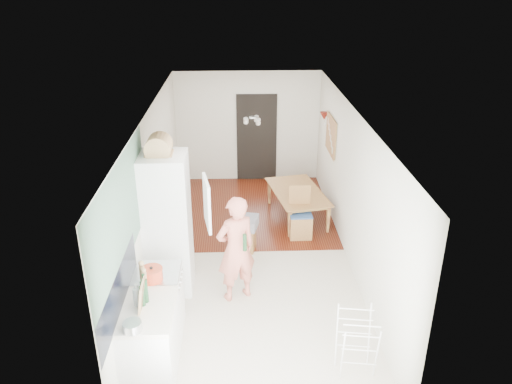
{
  "coord_description": "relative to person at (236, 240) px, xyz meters",
  "views": [
    {
      "loc": [
        -0.22,
        -7.27,
        4.48
      ],
      "look_at": [
        0.06,
        0.2,
        1.13
      ],
      "focal_mm": 35.0,
      "sensor_mm": 36.0,
      "label": 1
    }
  ],
  "objects": [
    {
      "name": "tile_splashback",
      "position": [
        -1.31,
        -1.46,
        0.18
      ],
      "size": [
        0.02,
        1.9,
        0.5
      ],
      "primitive_type": "cube",
      "color": "black",
      "rests_on": "room_shell"
    },
    {
      "name": "grey_drape",
      "position": [
        0.15,
        1.38,
        -0.44
      ],
      "size": [
        0.5,
        0.5,
        0.19
      ],
      "primitive_type": "cube",
      "rotation": [
        0.0,
        0.0,
        -0.23
      ],
      "color": "gray",
      "rests_on": "stool"
    },
    {
      "name": "fridge_housing",
      "position": [
        -1.0,
        0.31,
        0.11
      ],
      "size": [
        0.66,
        0.66,
        2.15
      ],
      "primitive_type": "cube",
      "color": "white",
      "rests_on": "room_shell"
    },
    {
      "name": "drying_rack",
      "position": [
        1.42,
        -1.56,
        -0.56
      ],
      "size": [
        0.47,
        0.44,
        0.82
      ],
      "primitive_type": null,
      "rotation": [
        0.0,
        0.0,
        -0.14
      ],
      "color": "white",
      "rests_on": "floor"
    },
    {
      "name": "base_cabinet",
      "position": [
        -1.03,
        -1.46,
        -0.54
      ],
      "size": [
        0.6,
        0.9,
        0.86
      ],
      "primitive_type": "cube",
      "color": "white",
      "rests_on": "room_shell"
    },
    {
      "name": "cooker_top",
      "position": [
        -1.03,
        -0.71,
        -0.07
      ],
      "size": [
        0.6,
        0.6,
        0.04
      ],
      "primitive_type": "cube",
      "color": "silver",
      "rests_on": "room_shell"
    },
    {
      "name": "wood_floor_overlay",
      "position": [
        0.27,
        2.94,
        -0.96
      ],
      "size": [
        3.2,
        3.3,
        0.01
      ],
      "primitive_type": "cube",
      "color": "#602813",
      "rests_on": "room_shell"
    },
    {
      "name": "bottle_a",
      "position": [
        -1.05,
        -1.33,
        0.11
      ],
      "size": [
        0.09,
        0.09,
        0.3
      ],
      "primitive_type": "cylinder",
      "rotation": [
        0.0,
        0.0,
        -0.26
      ],
      "color": "#194020",
      "rests_on": "worktop"
    },
    {
      "name": "steel_pan",
      "position": [
        -1.11,
        -1.84,
        0.01
      ],
      "size": [
        0.22,
        0.22,
        0.1
      ],
      "primitive_type": "cylinder",
      "rotation": [
        0.0,
        0.0,
        -0.06
      ],
      "color": "silver",
      "rests_on": "worktop"
    },
    {
      "name": "person",
      "position": [
        0.0,
        0.0,
        0.0
      ],
      "size": [
        0.84,
        0.72,
        1.93
      ],
      "primitive_type": "imported",
      "rotation": [
        0.0,
        0.0,
        3.59
      ],
      "color": "#E07B66",
      "rests_on": "floor"
    },
    {
      "name": "pinboard_frame",
      "position": [
        1.84,
        2.99,
        0.58
      ],
      "size": [
        0.0,
        0.94,
        0.74
      ],
      "primitive_type": "cube",
      "color": "#AD8443",
      "rests_on": "room_shell"
    },
    {
      "name": "fridge_interior",
      "position": [
        -0.69,
        0.31,
        0.58
      ],
      "size": [
        0.02,
        0.52,
        0.66
      ],
      "primitive_type": "cube",
      "color": "white",
      "rests_on": "room_shell"
    },
    {
      "name": "fridge_door",
      "position": [
        -0.39,
        0.01,
        0.58
      ],
      "size": [
        0.14,
        0.56,
        0.7
      ],
      "primitive_type": "cube",
      "rotation": [
        0.0,
        0.0,
        -1.4
      ],
      "color": "white",
      "rests_on": "room_shell"
    },
    {
      "name": "dining_table",
      "position": [
        1.22,
        2.56,
        -0.73
      ],
      "size": [
        1.01,
        1.49,
        0.48
      ],
      "primitive_type": "imported",
      "rotation": [
        0.0,
        0.0,
        1.76
      ],
      "color": "#AD8443",
      "rests_on": "floor"
    },
    {
      "name": "sage_wall_panel",
      "position": [
        -1.32,
        -0.91,
        0.88
      ],
      "size": [
        0.02,
        3.0,
        1.3
      ],
      "primitive_type": "cube",
      "color": "slate",
      "rests_on": "room_shell"
    },
    {
      "name": "bottle_b",
      "position": [
        -1.07,
        -1.4,
        0.08
      ],
      "size": [
        0.06,
        0.06,
        0.26
      ],
      "primitive_type": "cylinder",
      "rotation": [
        0.0,
        0.0,
        -0.06
      ],
      "color": "#194020",
      "rests_on": "worktop"
    },
    {
      "name": "worktop",
      "position": [
        -1.03,
        -1.46,
        -0.08
      ],
      "size": [
        0.62,
        0.92,
        0.06
      ],
      "primitive_type": "cube",
      "color": "white",
      "rests_on": "room_shell"
    },
    {
      "name": "held_bottle",
      "position": [
        0.12,
        -0.18,
        0.06
      ],
      "size": [
        0.06,
        0.06,
        0.26
      ],
      "primitive_type": "cylinder",
      "color": "#194020",
      "rests_on": "person"
    },
    {
      "name": "doorway_recess",
      "position": [
        0.47,
        4.57,
        0.03
      ],
      "size": [
        0.9,
        0.04,
        2.0
      ],
      "primitive_type": "cube",
      "color": "black",
      "rests_on": "room_shell"
    },
    {
      "name": "pepper_mill_back",
      "position": [
        -1.15,
        -0.95,
        0.08
      ],
      "size": [
        0.08,
        0.08,
        0.25
      ],
      "primitive_type": "cylinder",
      "rotation": [
        0.0,
        0.0,
        0.2
      ],
      "color": "tan",
      "rests_on": "worktop"
    },
    {
      "name": "chopping_boards",
      "position": [
        -1.06,
        -1.44,
        0.14
      ],
      "size": [
        0.04,
        0.27,
        0.37
      ],
      "primitive_type": null,
      "rotation": [
        0.0,
        0.0,
        0.0
      ],
      "color": "tan",
      "rests_on": "worktop"
    },
    {
      "name": "pinboard",
      "position": [
        1.85,
        2.99,
        0.58
      ],
      "size": [
        0.03,
        0.9,
        0.7
      ],
      "primitive_type": "cube",
      "color": "tan",
      "rests_on": "room_shell"
    },
    {
      "name": "wall_sconce",
      "position": [
        1.81,
        3.64,
        0.78
      ],
      "size": [
        0.18,
        0.18,
        0.16
      ],
      "primitive_type": "cone",
      "color": "maroon",
      "rests_on": "room_shell"
    },
    {
      "name": "red_casserole",
      "position": [
        -1.05,
        -0.89,
        0.04
      ],
      "size": [
        0.33,
        0.33,
        0.16
      ],
      "primitive_type": "cylinder",
      "rotation": [
        0.0,
        0.0,
        -0.17
      ],
      "color": "#D44224",
      "rests_on": "cooker_top"
    },
    {
      "name": "dining_chair",
      "position": [
        1.16,
        1.8,
        -0.5
      ],
      "size": [
        0.4,
        0.4,
        0.94
      ],
      "primitive_type": null,
      "rotation": [
        0.0,
        0.0,
        0.03
      ],
      "color": "#AD8443",
      "rests_on": "floor"
    },
    {
      "name": "floor",
      "position": [
        0.27,
        1.09,
        -0.97
      ],
      "size": [
        3.2,
        7.0,
        0.01
      ],
      "primitive_type": "cube",
      "color": "beige",
      "rests_on": "ground"
    },
    {
      "name": "range_cooker",
      "position": [
        -1.03,
        -0.71,
        -0.53
      ],
      "size": [
        0.6,
        0.6,
        0.88
      ],
      "primitive_type": "cube",
      "color": "white",
      "rests_on": "room_shell"
    },
    {
      "name": "pepper_mill_front",
      "position": [
        -1.11,
        -1.04,
        0.06
      ],
      "size": [
        0.06,
        0.06,
        0.21
      ],
      "primitive_type": "cylinder",
      "rotation": [
        0.0,
        0.0,
        0.0
      ],
      "color": "tan",
      "rests_on": "worktop"
    },
    {
      "name": "bread_bin",
      "position": [
        -1.04,
        0.35,
        1.28
      ],
      "size": [
        0.45,
        0.43,
        0.2
      ],
      "primitive_type": null,
      "rotation": [
        0.0,
        0.0,
        -0.23
      ],
      "color": "tan",
      "rests_on": "fridge_housing"
    },
    {
      "name": "room_shell",
      "position": [
        0.27,
        1.09,
        0.28
      ],
      "size": [
        3.2,
        7.0,
        2.5
      ],
      "primitive_type": null,
      "color": "silver",
      "rests_on": "ground"
    },
    {
      "name": "stool",
      "position": [
        0.15,
        1.38,
        -0.75
      ],
      "size": [
        0.39,
        0.39,
        0.43
      ],
      "primitive_type": null,
      "rotation": [
        0.0,
        0.0,
        -0.21
      ],
      "color": "#AD8443",
      "rests_on": "floor"
    },
    {
      "name": "bottle_c",
      "position": [
        -1.13,
        -1.39,
        0.07
      ],
      "size": [
        0.11,
        0.11,
        0.23
      ],
      "primitive_type": "cylinder",
      "rotation": [
        0.0,
        0.0,
        -0.15
      ],
      "color": "beige",
      "rests_on": "worktop"
    }
  ]
}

